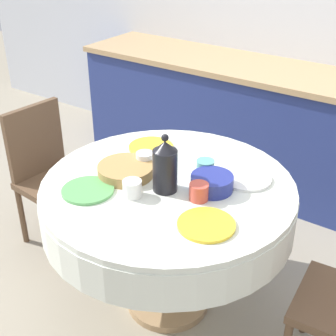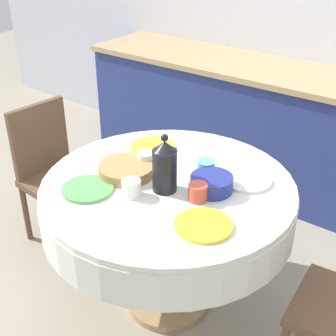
{
  "view_description": "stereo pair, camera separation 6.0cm",
  "coord_description": "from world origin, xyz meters",
  "views": [
    {
      "loc": [
        1.07,
        -1.53,
        1.88
      ],
      "look_at": [
        0.0,
        0.0,
        0.84
      ],
      "focal_mm": 50.0,
      "sensor_mm": 36.0,
      "label": 1
    },
    {
      "loc": [
        1.12,
        -1.49,
        1.88
      ],
      "look_at": [
        0.0,
        0.0,
        0.84
      ],
      "focal_mm": 50.0,
      "sensor_mm": 36.0,
      "label": 2
    }
  ],
  "objects": [
    {
      "name": "plate_far_left",
      "position": [
        -0.28,
        0.24,
        0.76
      ],
      "size": [
        0.24,
        0.24,
        0.01
      ],
      "primitive_type": "cylinder",
      "color": "yellow",
      "rests_on": "dining_table"
    },
    {
      "name": "cup_far_right",
      "position": [
        0.1,
        0.16,
        0.79
      ],
      "size": [
        0.09,
        0.09,
        0.08
      ],
      "primitive_type": "cylinder",
      "color": "#5BA39E",
      "rests_on": "dining_table"
    },
    {
      "name": "cup_near_right",
      "position": [
        0.19,
        -0.04,
        0.79
      ],
      "size": [
        0.09,
        0.09,
        0.08
      ],
      "primitive_type": "cylinder",
      "color": "#CC4C3D",
      "rests_on": "dining_table"
    },
    {
      "name": "chair_right",
      "position": [
        -0.94,
        0.08,
        0.48
      ],
      "size": [
        0.43,
        0.43,
        0.87
      ],
      "rotation": [
        0.0,
        0.0,
        -1.66
      ],
      "color": "brown",
      "rests_on": "ground_plane"
    },
    {
      "name": "plate_near_right",
      "position": [
        0.32,
        -0.19,
        0.76
      ],
      "size": [
        0.24,
        0.24,
        0.01
      ],
      "primitive_type": "cylinder",
      "color": "yellow",
      "rests_on": "dining_table"
    },
    {
      "name": "plate_near_left",
      "position": [
        -0.25,
        -0.27,
        0.76
      ],
      "size": [
        0.24,
        0.24,
        0.01
      ],
      "primitive_type": "cylinder",
      "color": "#5BA85B",
      "rests_on": "dining_table"
    },
    {
      "name": "plate_far_right",
      "position": [
        0.28,
        0.24,
        0.76
      ],
      "size": [
        0.24,
        0.24,
        0.01
      ],
      "primitive_type": "cylinder",
      "color": "white",
      "rests_on": "dining_table"
    },
    {
      "name": "coffee_carafe",
      "position": [
        0.02,
        -0.05,
        0.88
      ],
      "size": [
        0.11,
        0.11,
        0.28
      ],
      "color": "black",
      "rests_on": "dining_table"
    },
    {
      "name": "bread_basket",
      "position": [
        -0.21,
        -0.05,
        0.78
      ],
      "size": [
        0.27,
        0.27,
        0.05
      ],
      "primitive_type": "cylinder",
      "color": "#AD844C",
      "rests_on": "dining_table"
    },
    {
      "name": "wall_back",
      "position": [
        0.0,
        1.79,
        1.3
      ],
      "size": [
        7.0,
        0.05,
        2.6
      ],
      "color": "silver",
      "rests_on": "ground_plane"
    },
    {
      "name": "dining_table",
      "position": [
        0.0,
        0.0,
        0.63
      ],
      "size": [
        1.2,
        1.2,
        0.76
      ],
      "color": "tan",
      "rests_on": "ground_plane"
    },
    {
      "name": "kitchen_counter",
      "position": [
        0.0,
        1.45,
        0.46
      ],
      "size": [
        3.24,
        0.64,
        0.91
      ],
      "color": "navy",
      "rests_on": "ground_plane"
    },
    {
      "name": "fruit_bowl",
      "position": [
        0.2,
        0.07,
        0.79
      ],
      "size": [
        0.19,
        0.19,
        0.07
      ],
      "primitive_type": "cylinder",
      "color": "navy",
      "rests_on": "dining_table"
    },
    {
      "name": "ground_plane",
      "position": [
        0.0,
        0.0,
        0.0
      ],
      "size": [
        12.0,
        12.0,
        0.0
      ],
      "primitive_type": "plane",
      "color": "#9E937F"
    },
    {
      "name": "cup_near_left",
      "position": [
        -0.07,
        -0.18,
        0.79
      ],
      "size": [
        0.09,
        0.09,
        0.08
      ],
      "primitive_type": "cylinder",
      "color": "white",
      "rests_on": "dining_table"
    },
    {
      "name": "cup_far_left",
      "position": [
        -0.18,
        0.06,
        0.79
      ],
      "size": [
        0.09,
        0.09,
        0.08
      ],
      "primitive_type": "cylinder",
      "color": "white",
      "rests_on": "dining_table"
    }
  ]
}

